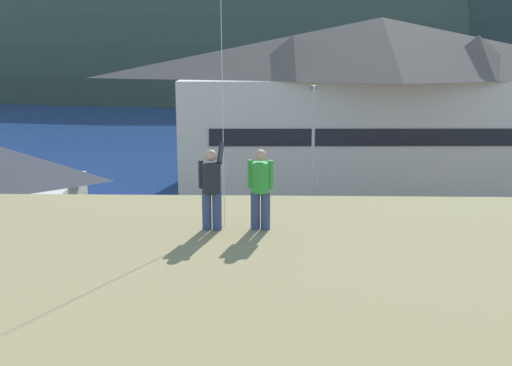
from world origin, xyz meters
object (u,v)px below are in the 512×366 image
parked_car_mid_row_center (500,251)px  person_kite_flyer (211,186)px  person_companion (260,187)px  parked_car_corner_spot (149,246)px  moored_boat_wharfside (206,152)px  wharf_dock (248,152)px  parked_car_mid_row_near (67,279)px  parking_light_pole (313,152)px  moored_boat_outer_mooring (284,148)px  parked_car_front_row_red (161,306)px  parked_car_back_row_right (286,286)px  harbor_lodge (379,100)px  parked_car_front_row_end (309,234)px  storage_shed_waterside (275,155)px

parked_car_mid_row_center → person_kite_flyer: 18.18m
person_kite_flyer → person_companion: 1.04m
parked_car_corner_spot → parked_car_mid_row_center: bearing=-0.9°
moored_boat_wharfside → parked_car_corner_spot: (0.34, -26.93, 0.34)m
wharf_dock → parked_car_mid_row_near: parked_car_mid_row_near is taller
moored_boat_wharfside → parking_light_pole: parking_light_pole is taller
parked_car_mid_row_center → moored_boat_outer_mooring: bearing=106.7°
parked_car_corner_spot → parked_car_mid_row_near: 4.68m
parked_car_mid_row_near → parked_car_front_row_red: same height
parked_car_back_row_right → person_kite_flyer: person_kite_flyer is taller
wharf_dock → moored_boat_wharfside: 4.35m
harbor_lodge → parking_light_pole: harbor_lodge is taller
parked_car_mid_row_center → parked_car_front_row_end: size_ratio=0.99×
storage_shed_waterside → parked_car_corner_spot: storage_shed_waterside is taller
moored_boat_outer_mooring → parking_light_pole: size_ratio=0.88×
storage_shed_waterside → parked_car_corner_spot: bearing=-108.2°
harbor_lodge → parked_car_front_row_end: 16.61m
parked_car_back_row_right → parking_light_pole: bearing=80.7°
parked_car_front_row_end → moored_boat_outer_mooring: bearing=91.3°
parked_car_mid_row_center → parking_light_pole: parking_light_pole is taller
person_kite_flyer → person_companion: person_kite_flyer is taller
storage_shed_waterside → parked_car_front_row_end: storage_shed_waterside is taller
parked_car_corner_spot → parked_car_front_row_red: (1.69, -6.37, 0.00)m
moored_boat_wharfside → parked_car_mid_row_near: (-2.03, -30.97, 0.34)m
parked_car_corner_spot → parked_car_mid_row_near: size_ratio=1.00×
parked_car_mid_row_near → parked_car_front_row_red: 4.68m
person_companion → storage_shed_waterside: bearing=89.1°
parked_car_mid_row_near → parked_car_front_row_end: 11.40m
harbor_lodge → parked_car_mid_row_near: 26.30m
parked_car_front_row_red → person_companion: (3.55, -6.79, 5.79)m
moored_boat_wharfside → parked_car_front_row_end: bearing=-73.0°
harbor_lodge → parked_car_mid_row_near: size_ratio=6.69×
moored_boat_outer_mooring → parked_car_front_row_end: bearing=-88.7°
harbor_lodge → person_companion: (-7.66, -29.90, 0.62)m
parked_car_back_row_right → parked_car_mid_row_near: bearing=176.7°
moored_boat_wharfside → parked_car_mid_row_near: moored_boat_wharfside is taller
moored_boat_wharfside → person_companion: person_companion is taller
moored_boat_outer_mooring → parked_car_corner_spot: moored_boat_outer_mooring is taller
harbor_lodge → parked_car_corner_spot: bearing=-127.6°
harbor_lodge → wharf_dock: harbor_lodge is taller
moored_boat_wharfside → parked_car_front_row_red: 33.36m
person_kite_flyer → harbor_lodge: bearing=73.8°
parked_car_back_row_right → person_kite_flyer: 10.61m
parked_car_corner_spot → person_companion: person_companion is taller
wharf_dock → parking_light_pole: 25.19m
parked_car_mid_row_center → parking_light_pole: (-7.94, 5.10, 3.48)m
moored_boat_outer_mooring → parked_car_mid_row_near: moored_boat_outer_mooring is taller
harbor_lodge → parked_car_corner_spot: 21.76m
storage_shed_waterside → moored_boat_outer_mooring: storage_shed_waterside is taller
moored_boat_wharfside → parked_car_corner_spot: moored_boat_wharfside is taller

